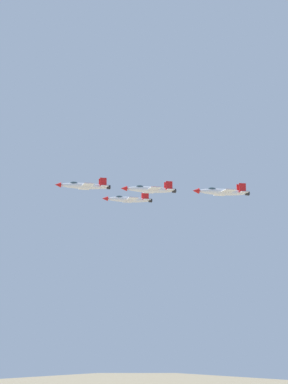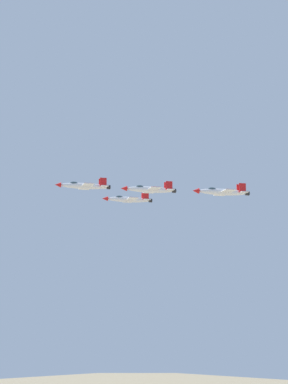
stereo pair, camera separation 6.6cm
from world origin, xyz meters
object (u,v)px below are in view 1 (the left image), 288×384
(jet_right_wingman, at_px, (128,199))
(jet_left_outer, at_px, (222,192))
(jet_lead, at_px, (84,186))
(jet_left_wingman, at_px, (150,189))

(jet_right_wingman, height_order, jet_left_outer, jet_right_wingman)
(jet_left_outer, bearing_deg, jet_right_wingman, -69.53)
(jet_lead, distance_m, jet_right_wingman, 20.62)
(jet_lead, xyz_separation_m, jet_right_wingman, (-3.27, 20.34, -1.00))
(jet_lead, relative_size, jet_right_wingman, 1.02)
(jet_left_outer, bearing_deg, jet_lead, -41.31)
(jet_left_wingman, bearing_deg, jet_left_outer, 138.94)
(jet_lead, height_order, jet_left_wingman, jet_lead)
(jet_right_wingman, relative_size, jet_left_outer, 1.01)
(jet_left_wingman, height_order, jet_right_wingman, jet_right_wingman)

